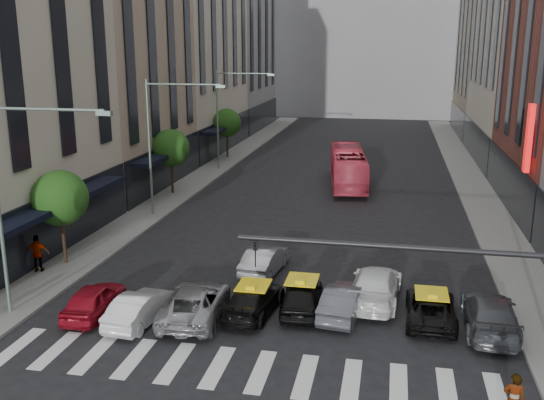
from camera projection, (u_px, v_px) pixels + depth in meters
The scene contains 28 objects.
ground at pixel (234, 393), 20.20m from camera, with size 160.00×160.00×0.00m, color black.
sidewalk_left at pixel (193, 183), 50.87m from camera, with size 3.00×96.00×0.15m, color slate.
sidewalk_right at pixel (479, 196), 46.49m from camera, with size 3.00×96.00×0.15m, color slate.
building_left_b at pixel (112, 36), 47.07m from camera, with size 8.00×16.00×24.00m, color tan.
building_left_d at pixel (234, 17), 81.48m from camera, with size 8.00×18.00×30.00m, color gray.
building_right_d at pixel (498, 23), 75.25m from camera, with size 8.00×18.00×28.00m, color tan.
building_far at pixel (369, 2), 96.51m from camera, with size 30.00×10.00×36.00m, color gray.
tree_near at pixel (60, 198), 31.04m from camera, with size 2.88×2.88×4.95m.
tree_mid at pixel (171, 148), 46.24m from camera, with size 2.88×2.88×4.95m.
tree_far at pixel (227, 123), 61.45m from camera, with size 2.88×2.88×4.95m.
streetlamp_near at pixel (16, 182), 24.45m from camera, with size 5.38×0.25×9.00m.
streetlamp_mid at pixel (162, 130), 39.65m from camera, with size 5.38×0.25×9.00m.
streetlamp_far at pixel (227, 106), 54.85m from camera, with size 5.38×0.25×9.00m.
traffic_signal at pixel (492, 299), 16.68m from camera, with size 10.10×0.20×6.00m.
liberty_sign at pixel (529, 138), 35.32m from camera, with size 0.30×0.70×4.00m.
car_red at pixel (94, 299), 25.94m from camera, with size 1.62×4.02×1.37m, color maroon.
car_white_front at pixel (140, 308), 25.19m from camera, with size 1.40×4.00×1.32m, color silver.
car_silver at pixel (195, 302), 25.60m from camera, with size 2.36×5.12×1.42m, color #949499.
taxi_left at pixel (254, 300), 26.02m from camera, with size 1.81×4.44×1.29m, color black.
taxi_center at pixel (302, 296), 26.26m from camera, with size 1.69×4.20×1.43m, color black.
car_grey_mid at pixel (344, 300), 25.84m from camera, with size 1.45×4.17×1.37m, color #414349.
taxi_right at pixel (431, 307), 25.34m from camera, with size 2.01×4.36×1.21m, color black.
car_grey_curb at pixel (490, 314), 24.45m from camera, with size 2.06×5.08×1.47m, color #3F4246.
car_row2_left at pixel (265, 260), 30.64m from camera, with size 1.48×4.24×1.40m, color #9B9A9F.
car_row2_right at pixel (375, 285), 27.26m from camera, with size 2.14×5.26×1.53m, color white.
bus at pixel (348, 167), 49.83m from camera, with size 2.61×11.14×3.10m, color #E8445D.
rider at pixel (516, 383), 17.68m from camera, with size 0.63×0.41×1.73m, color gray.
pedestrian_far at pixel (38, 253), 30.42m from camera, with size 1.12×0.47×1.91m, color gray.
Camera 1 is at (4.79, -17.38, 11.23)m, focal length 40.00 mm.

